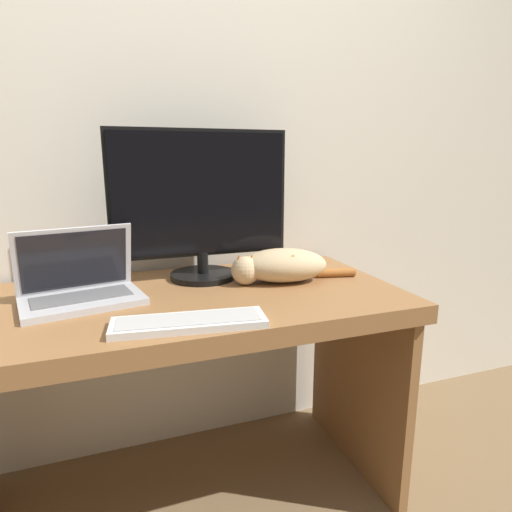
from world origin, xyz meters
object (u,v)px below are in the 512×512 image
(monitor, at_px, (201,205))
(external_keyboard, at_px, (189,322))
(cat, at_px, (280,265))
(laptop, at_px, (80,288))

(monitor, bearing_deg, external_keyboard, -107.14)
(external_keyboard, bearing_deg, monitor, 80.16)
(monitor, xyz_separation_m, external_keyboard, (-0.14, -0.45, -0.26))
(monitor, height_order, cat, monitor)
(monitor, height_order, laptop, monitor)
(monitor, bearing_deg, cat, -29.36)
(monitor, relative_size, laptop, 1.67)
(external_keyboard, bearing_deg, cat, 45.63)
(laptop, xyz_separation_m, cat, (0.66, 0.00, 0.01))
(external_keyboard, distance_m, cat, 0.49)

